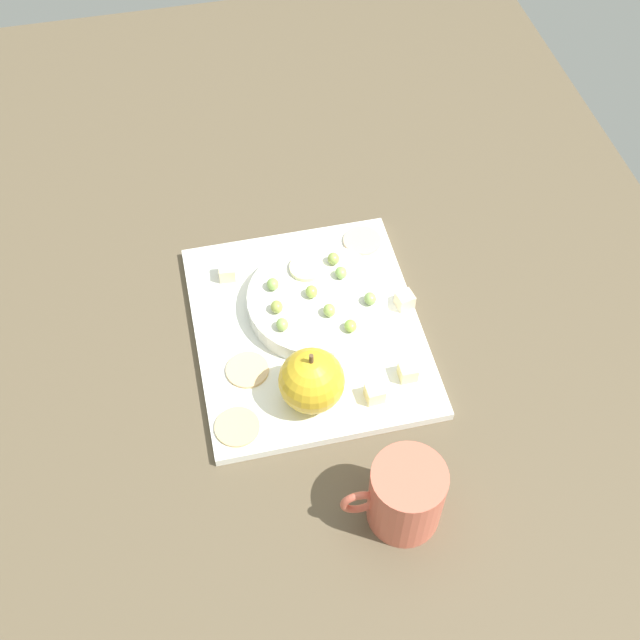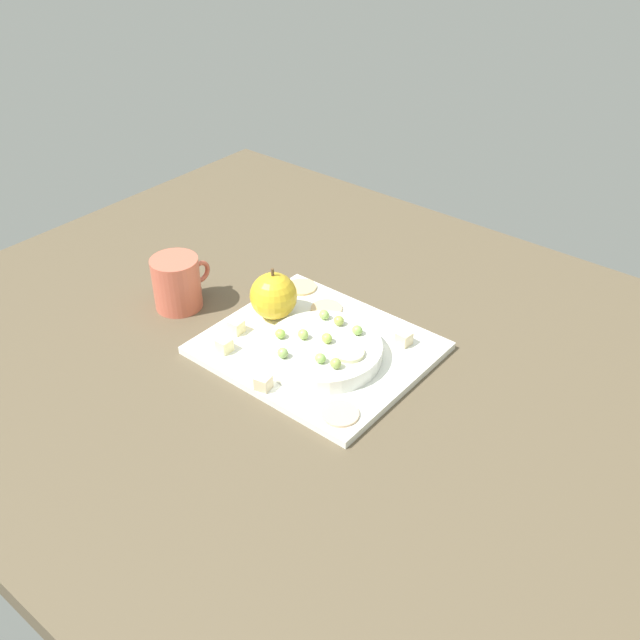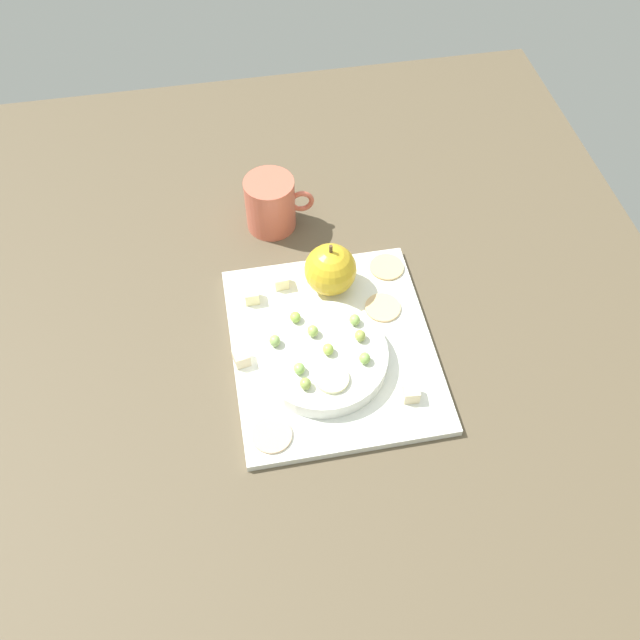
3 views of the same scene
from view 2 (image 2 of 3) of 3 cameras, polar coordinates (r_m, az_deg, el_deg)
The scene contains 23 objects.
table at distance 108.41cm, azimuth 1.85°, elevation -4.30°, with size 143.64×106.06×3.67cm, color brown.
platter at distance 109.08cm, azimuth -0.33°, elevation -2.36°, with size 32.24×27.80×1.21cm, color white.
serving_dish at distance 105.79cm, azimuth 0.24°, elevation -2.47°, with size 17.65×17.65×2.46cm, color white.
apple_whole at distance 113.52cm, azimuth -3.74°, elevation 1.94°, with size 7.62×7.62×7.62cm, color gold.
apple_stem at distance 111.18cm, azimuth -3.83°, elevation 3.85°, with size 0.50×0.50×1.20cm, color brown.
cheese_cube_0 at distance 111.84cm, azimuth -6.73°, elevation -0.54°, with size 2.06×2.06×2.06cm, color beige.
cheese_cube_1 at distance 109.30cm, azimuth 6.74°, elevation -1.49°, with size 2.06×2.06×2.06cm, color beige.
cheese_cube_2 at distance 100.65cm, azimuth -4.57°, elevation -5.03°, with size 2.06×2.06×2.06cm, color beige.
cheese_cube_3 at distance 108.13cm, azimuth -7.68°, elevation -2.03°, with size 2.06×2.06×2.06cm, color beige.
cracker_0 at distance 116.73cm, azimuth 0.53°, elevation 0.93°, with size 5.16×5.16×0.40cm, color #DFB882.
cracker_1 at distance 96.75cm, azimuth 1.63°, elevation -7.52°, with size 5.16×5.16×0.40cm, color #D4B28E.
cracker_2 at distance 122.28cm, azimuth -1.49°, elevation 2.65°, with size 5.16×5.16×0.40cm, color #D9B47A.
grape_0 at distance 105.72cm, azimuth -1.36°, elevation -1.15°, with size 1.67×1.50×1.57cm, color #9BBC58.
grape_1 at distance 104.95cm, azimuth 0.56°, elevation -1.46°, with size 1.67×1.50×1.52cm, color #9FBE4D.
grape_2 at distance 100.20cm, azimuth 1.26°, elevation -3.49°, with size 1.67×1.50×1.55cm, color #96AE50.
grape_3 at distance 108.64cm, azimuth 1.52°, elevation -0.05°, with size 1.67×1.50×1.52cm, color #9CAC4B.
grape_4 at distance 101.16cm, azimuth 0.06°, elevation -3.09°, with size 1.67×1.50×1.43cm, color #8EBD5B.
grape_5 at distance 109.97cm, azimuth 0.33°, elevation 0.42°, with size 1.67×1.50×1.46cm, color #90B657.
grape_6 at distance 102.21cm, azimuth -3.00°, elevation -2.65°, with size 1.67×1.50×1.55cm, color #91B55F.
grape_7 at distance 106.12cm, azimuth -3.20°, elevation -1.11°, with size 1.67×1.50×1.38cm, color #96C04B.
grape_8 at distance 106.65cm, azimuth 3.10°, elevation -0.86°, with size 1.67×1.50×1.47cm, color #8BB754.
apple_slice_0 at distance 102.93cm, azimuth 2.35°, elevation -2.65°, with size 4.40×4.40×0.60cm, color beige.
cup at distance 119.94cm, azimuth -11.36°, elevation 2.93°, with size 7.88×11.09×8.97cm.
Camera 2 is at (50.37, -67.21, 70.38)cm, focal length 39.97 mm.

